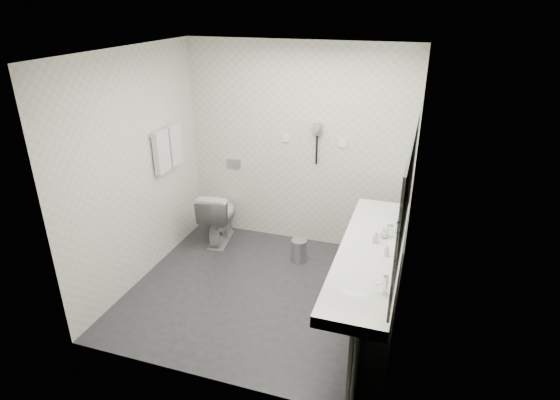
% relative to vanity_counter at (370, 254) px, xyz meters
% --- Properties ---
extents(floor, '(2.80, 2.80, 0.00)m').
position_rel_vanity_counter_xyz_m(floor, '(-1.12, 0.20, -0.80)').
color(floor, '#28282D').
rests_on(floor, ground).
extents(ceiling, '(2.80, 2.80, 0.00)m').
position_rel_vanity_counter_xyz_m(ceiling, '(-1.12, 0.20, 1.70)').
color(ceiling, white).
rests_on(ceiling, wall_back).
extents(wall_back, '(2.80, 0.00, 2.80)m').
position_rel_vanity_counter_xyz_m(wall_back, '(-1.12, 1.50, 0.45)').
color(wall_back, silver).
rests_on(wall_back, floor).
extents(wall_front, '(2.80, 0.00, 2.80)m').
position_rel_vanity_counter_xyz_m(wall_front, '(-1.12, -1.10, 0.45)').
color(wall_front, silver).
rests_on(wall_front, floor).
extents(wall_left, '(0.00, 2.60, 2.60)m').
position_rel_vanity_counter_xyz_m(wall_left, '(-2.52, 0.20, 0.45)').
color(wall_left, silver).
rests_on(wall_left, floor).
extents(wall_right, '(0.00, 2.60, 2.60)m').
position_rel_vanity_counter_xyz_m(wall_right, '(0.27, 0.20, 0.45)').
color(wall_right, silver).
rests_on(wall_right, floor).
extents(vanity_counter, '(0.55, 2.20, 0.10)m').
position_rel_vanity_counter_xyz_m(vanity_counter, '(0.00, 0.00, 0.00)').
color(vanity_counter, white).
rests_on(vanity_counter, floor).
extents(vanity_panel, '(0.03, 2.15, 0.75)m').
position_rel_vanity_counter_xyz_m(vanity_panel, '(0.02, 0.00, -0.42)').
color(vanity_panel, gray).
rests_on(vanity_panel, floor).
extents(vanity_post_near, '(0.06, 0.06, 0.75)m').
position_rel_vanity_counter_xyz_m(vanity_post_near, '(0.05, -1.04, -0.42)').
color(vanity_post_near, silver).
rests_on(vanity_post_near, floor).
extents(vanity_post_far, '(0.06, 0.06, 0.75)m').
position_rel_vanity_counter_xyz_m(vanity_post_far, '(0.05, 1.04, -0.42)').
color(vanity_post_far, silver).
rests_on(vanity_post_far, floor).
extents(mirror, '(0.02, 2.20, 1.05)m').
position_rel_vanity_counter_xyz_m(mirror, '(0.26, 0.00, 0.65)').
color(mirror, '#B2BCC6').
rests_on(mirror, wall_right).
extents(basin_near, '(0.40, 0.31, 0.05)m').
position_rel_vanity_counter_xyz_m(basin_near, '(0.00, -0.65, 0.04)').
color(basin_near, white).
rests_on(basin_near, vanity_counter).
extents(basin_far, '(0.40, 0.31, 0.05)m').
position_rel_vanity_counter_xyz_m(basin_far, '(0.00, 0.65, 0.04)').
color(basin_far, white).
rests_on(basin_far, vanity_counter).
extents(faucet_near, '(0.04, 0.04, 0.15)m').
position_rel_vanity_counter_xyz_m(faucet_near, '(0.19, -0.65, 0.12)').
color(faucet_near, silver).
rests_on(faucet_near, vanity_counter).
extents(faucet_far, '(0.04, 0.04, 0.15)m').
position_rel_vanity_counter_xyz_m(faucet_far, '(0.19, 0.65, 0.12)').
color(faucet_far, silver).
rests_on(faucet_far, vanity_counter).
extents(soap_bottle_a, '(0.06, 0.06, 0.12)m').
position_rel_vanity_counter_xyz_m(soap_bottle_a, '(0.02, 0.13, 0.11)').
color(soap_bottle_a, silver).
rests_on(soap_bottle_a, vanity_counter).
extents(soap_bottle_b, '(0.11, 0.11, 0.10)m').
position_rel_vanity_counter_xyz_m(soap_bottle_b, '(0.08, 0.25, 0.10)').
color(soap_bottle_b, silver).
rests_on(soap_bottle_b, vanity_counter).
extents(soap_bottle_c, '(0.05, 0.05, 0.12)m').
position_rel_vanity_counter_xyz_m(soap_bottle_c, '(0.15, -0.08, 0.11)').
color(soap_bottle_c, silver).
rests_on(soap_bottle_c, vanity_counter).
extents(glass_left, '(0.08, 0.08, 0.12)m').
position_rel_vanity_counter_xyz_m(glass_left, '(0.14, 0.29, 0.11)').
color(glass_left, silver).
rests_on(glass_left, vanity_counter).
extents(glass_right, '(0.07, 0.07, 0.11)m').
position_rel_vanity_counter_xyz_m(glass_right, '(0.21, 0.39, 0.11)').
color(glass_right, silver).
rests_on(glass_right, vanity_counter).
extents(toilet, '(0.50, 0.75, 0.71)m').
position_rel_vanity_counter_xyz_m(toilet, '(-2.06, 1.12, -0.44)').
color(toilet, white).
rests_on(toilet, floor).
extents(flush_plate, '(0.18, 0.02, 0.12)m').
position_rel_vanity_counter_xyz_m(flush_plate, '(-1.98, 1.49, 0.15)').
color(flush_plate, '#B2B5BA').
rests_on(flush_plate, wall_back).
extents(pedal_bin, '(0.22, 0.22, 0.27)m').
position_rel_vanity_counter_xyz_m(pedal_bin, '(-0.93, 0.95, -0.67)').
color(pedal_bin, '#B2B5BA').
rests_on(pedal_bin, floor).
extents(bin_lid, '(0.19, 0.19, 0.02)m').
position_rel_vanity_counter_xyz_m(bin_lid, '(-0.93, 0.95, -0.53)').
color(bin_lid, '#B2B5BA').
rests_on(bin_lid, pedal_bin).
extents(towel_rail, '(0.02, 0.62, 0.02)m').
position_rel_vanity_counter_xyz_m(towel_rail, '(-2.47, 0.75, 0.75)').
color(towel_rail, silver).
rests_on(towel_rail, wall_left).
extents(towel_near, '(0.07, 0.24, 0.48)m').
position_rel_vanity_counter_xyz_m(towel_near, '(-2.46, 0.61, 0.53)').
color(towel_near, silver).
rests_on(towel_near, towel_rail).
extents(towel_far, '(0.07, 0.24, 0.48)m').
position_rel_vanity_counter_xyz_m(towel_far, '(-2.46, 0.89, 0.53)').
color(towel_far, silver).
rests_on(towel_far, towel_rail).
extents(dryer_cradle, '(0.10, 0.04, 0.14)m').
position_rel_vanity_counter_xyz_m(dryer_cradle, '(-0.88, 1.47, 0.70)').
color(dryer_cradle, gray).
rests_on(dryer_cradle, wall_back).
extents(dryer_barrel, '(0.08, 0.14, 0.08)m').
position_rel_vanity_counter_xyz_m(dryer_barrel, '(-0.88, 1.40, 0.73)').
color(dryer_barrel, gray).
rests_on(dryer_barrel, dryer_cradle).
extents(dryer_cord, '(0.02, 0.02, 0.35)m').
position_rel_vanity_counter_xyz_m(dryer_cord, '(-0.88, 1.46, 0.45)').
color(dryer_cord, black).
rests_on(dryer_cord, dryer_cradle).
extents(switch_plate_a, '(0.09, 0.02, 0.09)m').
position_rel_vanity_counter_xyz_m(switch_plate_a, '(-1.27, 1.49, 0.55)').
color(switch_plate_a, white).
rests_on(switch_plate_a, wall_back).
extents(switch_plate_b, '(0.09, 0.02, 0.09)m').
position_rel_vanity_counter_xyz_m(switch_plate_b, '(-0.57, 1.49, 0.55)').
color(switch_plate_b, white).
rests_on(switch_plate_b, wall_back).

